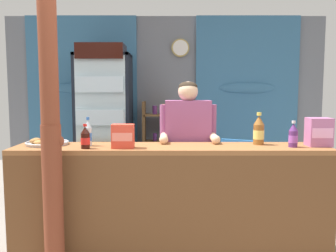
% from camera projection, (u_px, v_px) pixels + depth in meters
% --- Properties ---
extents(ground_plane, '(7.24, 7.24, 0.00)m').
position_uv_depth(ground_plane, '(165.00, 227.00, 3.80)').
color(ground_plane, gray).
extents(back_wall_curtained, '(4.65, 0.22, 2.50)m').
position_uv_depth(back_wall_curtained, '(166.00, 99.00, 5.38)').
color(back_wall_curtained, slate).
rests_on(back_wall_curtained, ground).
extents(stall_counter, '(2.69, 0.47, 0.97)m').
position_uv_depth(stall_counter, '(172.00, 194.00, 3.03)').
color(stall_counter, '#935B33').
rests_on(stall_counter, ground).
extents(timber_post, '(0.17, 0.15, 2.38)m').
position_uv_depth(timber_post, '(52.00, 131.00, 2.71)').
color(timber_post, brown).
rests_on(timber_post, ground).
extents(drink_fridge, '(0.72, 0.63, 2.03)m').
position_uv_depth(drink_fridge, '(105.00, 115.00, 4.85)').
color(drink_fridge, black).
rests_on(drink_fridge, ground).
extents(bottle_shelf_rack, '(0.48, 0.28, 1.28)m').
position_uv_depth(bottle_shelf_rack, '(160.00, 144.00, 5.16)').
color(bottle_shelf_rack, brown).
rests_on(bottle_shelf_rack, ground).
extents(plastic_lawn_chair, '(0.59, 0.59, 0.86)m').
position_uv_depth(plastic_lawn_chair, '(242.00, 168.00, 4.38)').
color(plastic_lawn_chair, '#3884D6').
rests_on(plastic_lawn_chair, ground).
extents(shopkeeper, '(0.55, 0.42, 1.53)m').
position_uv_depth(shopkeeper, '(189.00, 140.00, 3.47)').
color(shopkeeper, '#28282D').
rests_on(shopkeeper, ground).
extents(soda_bottle_iced_tea, '(0.09, 0.09, 0.28)m').
position_uv_depth(soda_bottle_iced_tea, '(260.00, 131.00, 3.16)').
color(soda_bottle_iced_tea, brown).
rests_on(soda_bottle_iced_tea, stall_counter).
extents(soda_bottle_water, '(0.06, 0.06, 0.25)m').
position_uv_depth(soda_bottle_water, '(89.00, 134.00, 3.10)').
color(soda_bottle_water, silver).
rests_on(soda_bottle_water, stall_counter).
extents(soda_bottle_cola, '(0.07, 0.07, 0.20)m').
position_uv_depth(soda_bottle_cola, '(86.00, 138.00, 2.95)').
color(soda_bottle_cola, black).
rests_on(soda_bottle_cola, stall_counter).
extents(soda_bottle_grape_soda, '(0.08, 0.08, 0.22)m').
position_uv_depth(soda_bottle_grape_soda, '(294.00, 136.00, 3.03)').
color(soda_bottle_grape_soda, '#56286B').
rests_on(soda_bottle_grape_soda, stall_counter).
extents(snack_box_wafer, '(0.19, 0.16, 0.24)m').
position_uv_depth(snack_box_wafer, '(320.00, 132.00, 3.08)').
color(snack_box_wafer, '#B76699').
rests_on(snack_box_wafer, stall_counter).
extents(snack_box_crackers, '(0.18, 0.11, 0.20)m').
position_uv_depth(snack_box_crackers, '(124.00, 136.00, 2.98)').
color(snack_box_crackers, '#E5422D').
rests_on(snack_box_crackers, stall_counter).
extents(pastry_tray, '(0.37, 0.37, 0.07)m').
position_uv_depth(pastry_tray, '(48.00, 142.00, 3.17)').
color(pastry_tray, '#BCBCC1').
rests_on(pastry_tray, stall_counter).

